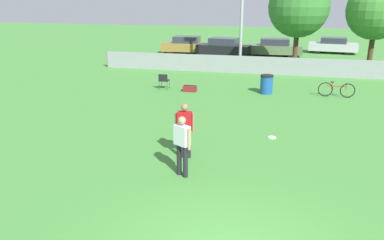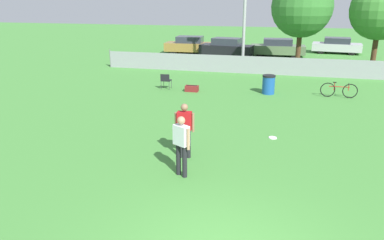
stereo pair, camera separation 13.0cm
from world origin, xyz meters
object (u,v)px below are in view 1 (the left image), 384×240
at_px(player_thrower_red, 185,127).
at_px(frisbee_disc, 272,137).
at_px(folding_chair_sideline, 164,80).
at_px(parked_car_silver, 333,45).
at_px(trash_bin, 267,84).
at_px(gear_bag_sideline, 190,89).
at_px(player_receiver_white, 182,142).
at_px(parked_car_olive, 274,48).
at_px(tree_near_pole, 299,7).
at_px(tree_far_right, 377,10).
at_px(parked_car_tan, 187,45).
at_px(parked_car_dark, 224,48).
at_px(bicycle_sideline, 336,90).

xyz_separation_m(player_thrower_red, frisbee_disc, (2.47, 2.29, -0.95)).
height_order(folding_chair_sideline, parked_car_silver, parked_car_silver).
distance_m(frisbee_disc, parked_car_silver, 22.91).
height_order(trash_bin, gear_bag_sideline, trash_bin).
bearing_deg(parked_car_silver, player_thrower_red, -99.09).
height_order(player_receiver_white, parked_car_olive, player_receiver_white).
height_order(tree_near_pole, gear_bag_sideline, tree_near_pole).
relative_size(tree_near_pole, player_receiver_white, 3.60).
relative_size(folding_chair_sideline, trash_bin, 0.87).
bearing_deg(frisbee_disc, player_receiver_white, -122.58).
bearing_deg(tree_far_right, player_receiver_white, -114.51).
height_order(tree_near_pole, trash_bin, tree_near_pole).
relative_size(player_receiver_white, parked_car_tan, 0.39).
xyz_separation_m(tree_far_right, trash_bin, (-6.04, -7.17, -3.36)).
xyz_separation_m(tree_near_pole, parked_car_dark, (-5.53, 4.67, -3.30)).
xyz_separation_m(frisbee_disc, parked_car_silver, (4.31, 22.49, 0.65)).
bearing_deg(parked_car_tan, player_thrower_red, -78.85).
height_order(tree_near_pole, parked_car_olive, tree_near_pole).
bearing_deg(frisbee_disc, tree_near_pole, 86.12).
bearing_deg(player_thrower_red, frisbee_disc, 36.43).
bearing_deg(parked_car_dark, folding_chair_sideline, -86.70).
height_order(player_thrower_red, bicycle_sideline, player_thrower_red).
relative_size(player_thrower_red, trash_bin, 1.77).
bearing_deg(parked_car_tan, parked_car_silver, 10.86).
distance_m(player_thrower_red, parked_car_silver, 25.69).
xyz_separation_m(folding_chair_sideline, parked_car_tan, (-2.21, 13.41, 0.21)).
height_order(parked_car_dark, parked_car_silver, parked_car_dark).
xyz_separation_m(parked_car_tan, parked_car_silver, (12.29, 3.05, -0.03)).
relative_size(player_thrower_red, frisbee_disc, 5.85).
bearing_deg(frisbee_disc, bicycle_sideline, 66.56).
bearing_deg(folding_chair_sideline, bicycle_sideline, -178.64).
bearing_deg(player_receiver_white, frisbee_disc, 86.78).
bearing_deg(parked_car_silver, trash_bin, -100.44).
bearing_deg(bicycle_sideline, player_receiver_white, -115.82).
bearing_deg(tree_near_pole, player_thrower_red, -102.01).
bearing_deg(parked_car_olive, player_thrower_red, -97.70).
height_order(bicycle_sideline, parked_car_dark, parked_car_dark).
bearing_deg(parked_car_silver, player_receiver_white, -97.92).
bearing_deg(parked_car_dark, tree_near_pole, -31.45).
distance_m(player_thrower_red, parked_car_dark, 20.76).
bearing_deg(trash_bin, parked_car_dark, 108.66).
bearing_deg(gear_bag_sideline, trash_bin, 7.14).
bearing_deg(parked_car_silver, tree_near_pole, -104.81).
height_order(tree_far_right, parked_car_dark, tree_far_right).
relative_size(bicycle_sideline, trash_bin, 1.81).
distance_m(tree_near_pole, trash_bin, 8.31).
distance_m(frisbee_disc, parked_car_dark, 18.93).
xyz_separation_m(tree_near_pole, trash_bin, (-1.46, -7.38, -3.54)).
xyz_separation_m(player_receiver_white, parked_car_dark, (-2.37, 21.84, -0.25)).
bearing_deg(player_receiver_white, gear_bag_sideline, 132.09).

